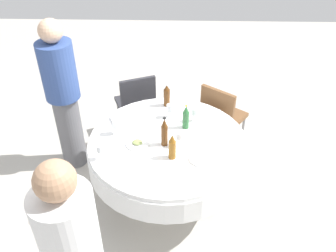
% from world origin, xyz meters
% --- Properties ---
extents(ground_plane, '(10.00, 10.00, 0.00)m').
position_xyz_m(ground_plane, '(0.00, 0.00, 0.00)').
color(ground_plane, '#B7B2A8').
extents(dining_table, '(1.46, 1.46, 0.74)m').
position_xyz_m(dining_table, '(0.00, 0.00, 0.59)').
color(dining_table, white).
rests_on(dining_table, ground_plane).
extents(bottle_brown_near, '(0.06, 0.06, 0.25)m').
position_xyz_m(bottle_brown_near, '(0.03, -0.57, 0.86)').
color(bottle_brown_near, '#593314').
rests_on(bottle_brown_near, dining_table).
extents(bottle_green_right, '(0.06, 0.06, 0.25)m').
position_xyz_m(bottle_green_right, '(-0.16, -0.20, 0.86)').
color(bottle_green_right, '#2D6B38').
rests_on(bottle_green_right, dining_table).
extents(bottle_amber_inner, '(0.06, 0.06, 0.25)m').
position_xyz_m(bottle_amber_inner, '(-0.04, 0.23, 0.86)').
color(bottle_amber_inner, '#8C5619').
rests_on(bottle_amber_inner, dining_table).
extents(bottle_brown_south, '(0.06, 0.06, 0.29)m').
position_xyz_m(bottle_brown_south, '(0.03, 0.06, 0.87)').
color(bottle_brown_south, '#593314').
rests_on(bottle_brown_south, dining_table).
extents(wine_glass_south, '(0.06, 0.06, 0.15)m').
position_xyz_m(wine_glass_south, '(0.55, 0.27, 0.85)').
color(wine_glass_south, white).
rests_on(wine_glass_south, dining_table).
extents(wine_glass_front, '(0.07, 0.07, 0.16)m').
position_xyz_m(wine_glass_front, '(0.47, -0.08, 0.85)').
color(wine_glass_front, white).
rests_on(wine_glass_front, dining_table).
extents(wine_glass_rear, '(0.07, 0.07, 0.14)m').
position_xyz_m(wine_glass_rear, '(-0.25, -0.31, 0.84)').
color(wine_glass_rear, white).
rests_on(wine_glass_rear, dining_table).
extents(wine_glass_outer, '(0.06, 0.06, 0.15)m').
position_xyz_m(wine_glass_outer, '(-0.10, 0.08, 0.85)').
color(wine_glass_outer, white).
rests_on(wine_glass_outer, dining_table).
extents(wine_glass_left, '(0.07, 0.07, 0.14)m').
position_xyz_m(wine_glass_left, '(-0.01, -0.36, 0.84)').
color(wine_glass_left, white).
rests_on(wine_glass_left, dining_table).
extents(plate_left, '(0.24, 0.24, 0.02)m').
position_xyz_m(plate_left, '(-0.30, 0.24, 0.75)').
color(plate_left, white).
rests_on(plate_left, dining_table).
extents(plate_east, '(0.20, 0.20, 0.04)m').
position_xyz_m(plate_east, '(0.27, 0.07, 0.75)').
color(plate_east, white).
rests_on(plate_east, dining_table).
extents(knife_right, '(0.18, 0.02, 0.00)m').
position_xyz_m(knife_right, '(-0.18, 0.54, 0.74)').
color(knife_right, silver).
rests_on(knife_right, dining_table).
extents(folded_napkin, '(0.23, 0.23, 0.02)m').
position_xyz_m(folded_napkin, '(0.46, -0.29, 0.75)').
color(folded_napkin, white).
rests_on(folded_napkin, dining_table).
extents(person_near, '(0.34, 0.34, 1.65)m').
position_xyz_m(person_near, '(1.06, -0.52, 0.87)').
color(person_near, slate).
rests_on(person_near, ground_plane).
extents(chair_rear, '(0.52, 0.52, 0.87)m').
position_xyz_m(chair_rear, '(0.39, -0.97, 0.52)').
color(chair_rear, '#2D2D33').
rests_on(chair_rear, ground_plane).
extents(chair_outer, '(0.56, 0.56, 0.87)m').
position_xyz_m(chair_outer, '(-0.56, -0.74, 0.52)').
color(chair_outer, brown).
rests_on(chair_outer, ground_plane).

